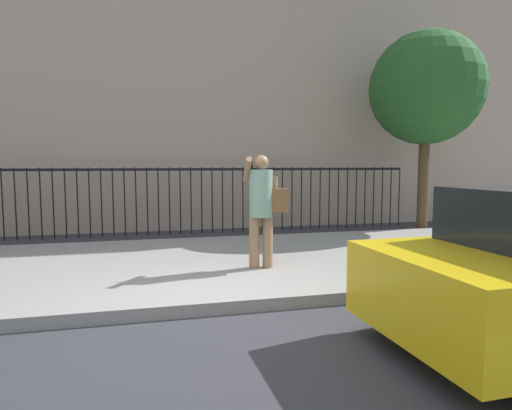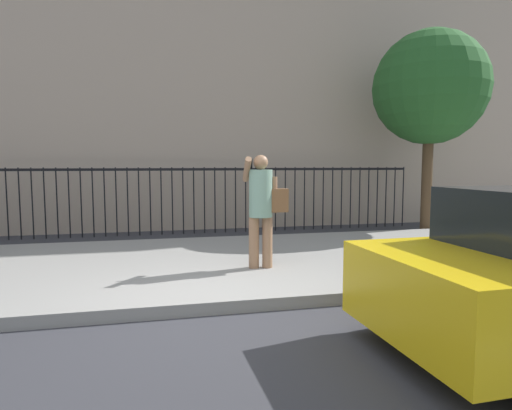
{
  "view_description": "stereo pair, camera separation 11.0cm",
  "coord_description": "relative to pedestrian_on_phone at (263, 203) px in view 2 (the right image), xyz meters",
  "views": [
    {
      "loc": [
        -0.68,
        -4.69,
        1.67
      ],
      "look_at": [
        0.96,
        1.78,
        1.05
      ],
      "focal_mm": 30.88,
      "sensor_mm": 36.0,
      "label": 1
    },
    {
      "loc": [
        -0.57,
        -4.72,
        1.67
      ],
      "look_at": [
        0.96,
        1.78,
        1.05
      ],
      "focal_mm": 30.88,
      "sensor_mm": 36.0,
      "label": 2
    }
  ],
  "objects": [
    {
      "name": "ground_plane",
      "position": [
        -0.98,
        -1.48,
        -1.11
      ],
      "size": [
        60.0,
        60.0,
        0.0
      ],
      "primitive_type": "plane",
      "color": "#333338"
    },
    {
      "name": "sidewalk",
      "position": [
        -0.98,
        0.72,
        -1.04
      ],
      "size": [
        28.0,
        4.4,
        0.15
      ],
      "primitive_type": "cube",
      "color": "gray",
      "rests_on": "ground"
    },
    {
      "name": "street_tree_near",
      "position": [
        4.86,
        3.16,
        2.34
      ],
      "size": [
        2.67,
        2.67,
        4.81
      ],
      "color": "#4C3823",
      "rests_on": "ground"
    },
    {
      "name": "pedestrian_on_phone",
      "position": [
        0.0,
        0.0,
        0.0
      ],
      "size": [
        0.68,
        0.49,
        1.66
      ],
      "color": "#936B4C",
      "rests_on": "sidewalk"
    },
    {
      "name": "iron_fence",
      "position": [
        -0.98,
        4.42,
        -0.09
      ],
      "size": [
        12.03,
        0.04,
        1.6
      ],
      "color": "black",
      "rests_on": "ground"
    }
  ]
}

